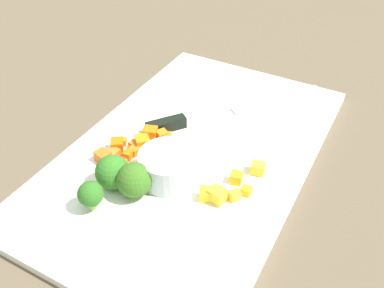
{
  "coord_description": "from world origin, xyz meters",
  "views": [
    {
      "loc": [
        -0.39,
        -0.21,
        0.38
      ],
      "look_at": [
        0.0,
        0.0,
        0.02
      ],
      "focal_mm": 39.79,
      "sensor_mm": 36.0,
      "label": 1
    }
  ],
  "objects": [
    {
      "name": "broccoli_floret_1",
      "position": [
        -0.1,
        0.05,
        0.03
      ],
      "size": [
        0.04,
        0.04,
        0.04
      ],
      "color": "#8EC157",
      "rests_on": "cutting_board"
    },
    {
      "name": "carrot_dice_10",
      "position": [
        -0.06,
        0.08,
        0.02
      ],
      "size": [
        0.02,
        0.02,
        0.01
      ],
      "primitive_type": "cube",
      "rotation": [
        0.0,
        0.0,
        3.01
      ],
      "color": "orange",
      "rests_on": "cutting_board"
    },
    {
      "name": "chef_knife",
      "position": [
        0.08,
        0.01,
        0.02
      ],
      "size": [
        0.25,
        0.2,
        0.02
      ],
      "rotation": [
        0.0,
        0.0,
        5.63
      ],
      "color": "silver",
      "rests_on": "cutting_board"
    },
    {
      "name": "pepper_dice_3",
      "position": [
        -0.03,
        -0.08,
        0.02
      ],
      "size": [
        0.02,
        0.02,
        0.01
      ],
      "primitive_type": "cube",
      "rotation": [
        0.0,
        0.0,
        1.75
      ],
      "color": "yellow",
      "rests_on": "cutting_board"
    },
    {
      "name": "carrot_dice_8",
      "position": [
        0.0,
        0.05,
        0.02
      ],
      "size": [
        0.02,
        0.02,
        0.01
      ],
      "primitive_type": "cube",
      "rotation": [
        0.0,
        0.0,
        2.57
      ],
      "color": "orange",
      "rests_on": "cutting_board"
    },
    {
      "name": "carrot_dice_1",
      "position": [
        -0.08,
        0.09,
        0.02
      ],
      "size": [
        0.02,
        0.02,
        0.01
      ],
      "primitive_type": "cube",
      "rotation": [
        0.0,
        0.0,
        2.93
      ],
      "color": "orange",
      "rests_on": "cutting_board"
    },
    {
      "name": "carrot_dice_11",
      "position": [
        -0.03,
        0.06,
        0.02
      ],
      "size": [
        0.03,
        0.03,
        0.02
      ],
      "primitive_type": "cube",
      "rotation": [
        0.0,
        0.0,
        2.36
      ],
      "color": "orange",
      "rests_on": "cutting_board"
    },
    {
      "name": "carrot_dice_12",
      "position": [
        -0.02,
        0.03,
        0.02
      ],
      "size": [
        0.02,
        0.02,
        0.01
      ],
      "primitive_type": "cube",
      "rotation": [
        0.0,
        0.0,
        0.44
      ],
      "color": "orange",
      "rests_on": "cutting_board"
    },
    {
      "name": "carrot_dice_6",
      "position": [
        -0.01,
        0.06,
        0.02
      ],
      "size": [
        0.02,
        0.02,
        0.02
      ],
      "primitive_type": "cube",
      "rotation": [
        0.0,
        0.0,
        1.89
      ],
      "color": "orange",
      "rests_on": "cutting_board"
    },
    {
      "name": "carrot_dice_3",
      "position": [
        -0.0,
        0.04,
        0.02
      ],
      "size": [
        0.02,
        0.02,
        0.01
      ],
      "primitive_type": "cube",
      "rotation": [
        0.0,
        0.0,
        0.6
      ],
      "color": "orange",
      "rests_on": "cutting_board"
    },
    {
      "name": "pepper_dice_4",
      "position": [
        -0.07,
        -0.07,
        0.02
      ],
      "size": [
        0.02,
        0.02,
        0.02
      ],
      "primitive_type": "cube",
      "rotation": [
        0.0,
        0.0,
        2.95
      ],
      "color": "yellow",
      "rests_on": "cutting_board"
    },
    {
      "name": "pepper_dice_0",
      "position": [
        -0.06,
        -0.09,
        0.02
      ],
      "size": [
        0.02,
        0.02,
        0.01
      ],
      "primitive_type": "cube",
      "rotation": [
        0.0,
        0.0,
        1.01
      ],
      "color": "yellow",
      "rests_on": "cutting_board"
    },
    {
      "name": "broccoli_floret_0",
      "position": [
        -0.11,
        0.02,
        0.03
      ],
      "size": [
        0.04,
        0.04,
        0.04
      ],
      "color": "#94B265",
      "rests_on": "cutting_board"
    },
    {
      "name": "prep_bowl",
      "position": [
        -0.06,
        0.0,
        0.03
      ],
      "size": [
        0.07,
        0.07,
        0.04
      ],
      "primitive_type": "cylinder",
      "color": "#B0B7BC",
      "rests_on": "cutting_board"
    },
    {
      "name": "broccoli_floret_2",
      "position": [
        -0.15,
        0.05,
        0.03
      ],
      "size": [
        0.03,
        0.03,
        0.04
      ],
      "color": "#93BA56",
      "rests_on": "cutting_board"
    },
    {
      "name": "ground_plane",
      "position": [
        0.0,
        0.0,
        0.0
      ],
      "size": [
        4.0,
        4.0,
        0.0
      ],
      "primitive_type": "plane",
      "color": "brown"
    },
    {
      "name": "pepper_dice_2",
      "position": [
        -0.0,
        -0.1,
        0.02
      ],
      "size": [
        0.02,
        0.02,
        0.01
      ],
      "primitive_type": "cube",
      "rotation": [
        0.0,
        0.0,
        0.17
      ],
      "color": "yellow",
      "rests_on": "cutting_board"
    },
    {
      "name": "carrot_dice_5",
      "position": [
        -0.06,
        0.07,
        0.02
      ],
      "size": [
        0.01,
        0.01,
        0.01
      ],
      "primitive_type": "cube",
      "rotation": [
        0.0,
        0.0,
        1.6
      ],
      "color": "orange",
      "rests_on": "cutting_board"
    },
    {
      "name": "carrot_dice_13",
      "position": [
        -0.05,
        0.09,
        0.02
      ],
      "size": [
        0.02,
        0.02,
        0.02
      ],
      "primitive_type": "cube",
      "rotation": [
        0.0,
        0.0,
        0.61
      ],
      "color": "orange",
      "rests_on": "cutting_board"
    },
    {
      "name": "cutting_board",
      "position": [
        0.0,
        0.0,
        0.01
      ],
      "size": [
        0.49,
        0.3,
        0.01
      ],
      "primitive_type": "cube",
      "color": "white",
      "rests_on": "ground_plane"
    },
    {
      "name": "carrot_dice_7",
      "position": [
        -0.04,
        0.06,
        0.02
      ],
      "size": [
        0.02,
        0.02,
        0.01
      ],
      "primitive_type": "cube",
      "rotation": [
        0.0,
        0.0,
        2.78
      ],
      "color": "orange",
      "rests_on": "cutting_board"
    },
    {
      "name": "carrot_dice_0",
      "position": [
        -0.09,
        0.06,
        0.02
      ],
      "size": [
        0.02,
        0.02,
        0.01
      ],
      "primitive_type": "cube",
      "rotation": [
        0.0,
        0.0,
        1.74
      ],
      "color": "orange",
      "rests_on": "cutting_board"
    },
    {
      "name": "carrot_dice_4",
      "position": [
        -0.03,
        0.09,
        0.02
      ],
      "size": [
        0.01,
        0.01,
        0.01
      ],
      "primitive_type": "cube",
      "rotation": [
        0.0,
        0.0,
        1.96
      ],
      "color": "orange",
      "rests_on": "cutting_board"
    },
    {
      "name": "carrot_dice_9",
      "position": [
        -0.07,
        0.06,
        0.02
      ],
      "size": [
        0.01,
        0.01,
        0.01
      ],
      "primitive_type": "cube",
      "rotation": [
        0.0,
        0.0,
        0.77
      ],
      "color": "orange",
      "rests_on": "cutting_board"
    },
    {
      "name": "carrot_dice_2",
      "position": [
        -0.03,
        0.07,
        0.02
      ],
      "size": [
        0.01,
        0.01,
        0.01
      ],
      "primitive_type": "cube",
      "rotation": [
        0.0,
        0.0,
        2.95
      ],
      "color": "orange",
      "rests_on": "cutting_board"
    },
    {
      "name": "pepper_dice_1",
      "position": [
        -0.04,
        -0.1,
        0.02
      ],
      "size": [
        0.01,
        0.01,
        0.01
      ],
      "primitive_type": "cube",
      "rotation": [
        0.0,
        0.0,
        0.02
      ],
      "color": "yellow",
      "rests_on": "cutting_board"
    },
    {
      "name": "pepper_dice_5",
      "position": [
        -0.07,
        -0.06,
        0.02
      ],
      "size": [
        0.02,
        0.02,
        0.01
      ],
      "primitive_type": "cube",
      "rotation": [
        0.0,
        0.0,
        2.04
      ],
      "color": "yellow",
      "rests_on": "cutting_board"
    }
  ]
}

